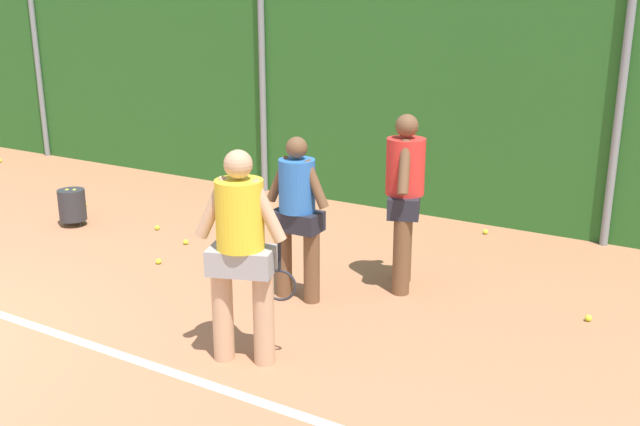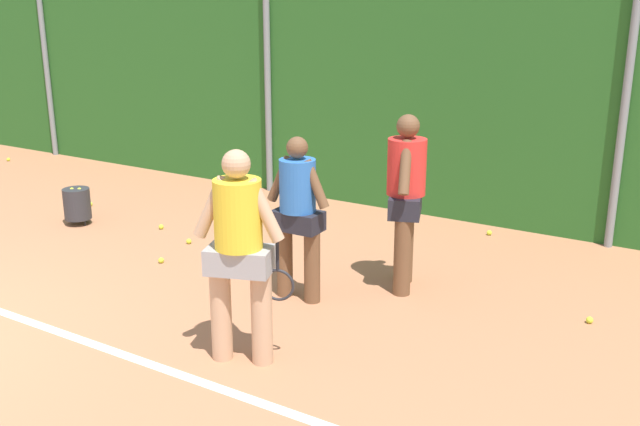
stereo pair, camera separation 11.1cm
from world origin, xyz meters
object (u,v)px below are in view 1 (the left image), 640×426
at_px(ball_hopper, 72,205).
at_px(tennis_ball_2, 287,211).
at_px(player_foreground_near, 241,247).
at_px(tennis_ball_10, 85,205).
at_px(player_midcourt, 297,210).
at_px(tennis_ball_8, 486,232).
at_px(tennis_ball_1, 186,242).
at_px(tennis_ball_5, 159,261).
at_px(tennis_ball_9, 0,161).
at_px(tennis_ball_12, 588,318).
at_px(tennis_ball_11, 157,228).
at_px(player_backcourt_far, 405,193).

height_order(ball_hopper, tennis_ball_2, ball_hopper).
xyz_separation_m(ball_hopper, tennis_ball_2, (2.19, 1.96, -0.26)).
bearing_deg(player_foreground_near, tennis_ball_10, 132.12).
distance_m(player_midcourt, tennis_ball_8, 3.31).
height_order(tennis_ball_1, tennis_ball_5, same).
distance_m(tennis_ball_2, tennis_ball_9, 6.45).
height_order(tennis_ball_1, tennis_ball_10, same).
height_order(ball_hopper, tennis_ball_9, ball_hopper).
xyz_separation_m(tennis_ball_1, tennis_ball_10, (-2.39, 0.52, 0.00)).
distance_m(player_midcourt, tennis_ball_12, 3.00).
distance_m(tennis_ball_5, tennis_ball_11, 1.31).
bearing_deg(tennis_ball_8, tennis_ball_5, -134.11).
relative_size(tennis_ball_1, tennis_ball_11, 1.00).
bearing_deg(tennis_ball_5, tennis_ball_9, 158.33).
distance_m(tennis_ball_1, tennis_ball_10, 2.45).
height_order(tennis_ball_1, tennis_ball_8, same).
height_order(tennis_ball_1, tennis_ball_9, same).
height_order(ball_hopper, tennis_ball_8, ball_hopper).
bearing_deg(player_backcourt_far, tennis_ball_2, 35.79).
bearing_deg(tennis_ball_5, tennis_ball_11, 133.61).
bearing_deg(tennis_ball_8, tennis_ball_12, -50.49).
distance_m(player_foreground_near, tennis_ball_11, 4.03).
bearing_deg(tennis_ball_10, player_backcourt_far, -4.16).
height_order(tennis_ball_10, tennis_ball_12, same).
distance_m(player_backcourt_far, tennis_ball_1, 3.08).
distance_m(player_midcourt, tennis_ball_1, 2.41).
bearing_deg(tennis_ball_5, player_foreground_near, -31.17).
distance_m(tennis_ball_10, tennis_ball_11, 1.69).
bearing_deg(tennis_ball_5, tennis_ball_12, 11.63).
bearing_deg(tennis_ball_9, tennis_ball_10, -19.17).
height_order(ball_hopper, tennis_ball_11, ball_hopper).
height_order(player_backcourt_far, tennis_ball_10, player_backcourt_far).
distance_m(tennis_ball_1, tennis_ball_5, 0.71).
relative_size(tennis_ball_5, tennis_ball_12, 1.00).
distance_m(tennis_ball_5, tennis_ball_9, 6.77).
distance_m(player_foreground_near, tennis_ball_10, 5.56).
xyz_separation_m(tennis_ball_5, tennis_ball_12, (4.62, 0.95, 0.00)).
height_order(tennis_ball_2, tennis_ball_9, same).
distance_m(player_foreground_near, tennis_ball_1, 3.34).
relative_size(tennis_ball_5, tennis_ball_10, 1.00).
bearing_deg(tennis_ball_8, player_midcourt, -108.22).
distance_m(ball_hopper, tennis_ball_9, 4.71).
distance_m(ball_hopper, tennis_ball_10, 0.92).
xyz_separation_m(player_backcourt_far, tennis_ball_8, (0.20, 2.19, -1.01)).
distance_m(tennis_ball_8, tennis_ball_10, 5.79).
relative_size(tennis_ball_8, tennis_ball_12, 1.00).
height_order(tennis_ball_11, tennis_ball_12, same).
distance_m(tennis_ball_9, tennis_ball_11, 5.61).
bearing_deg(player_midcourt, tennis_ball_10, 163.68).
bearing_deg(player_midcourt, ball_hopper, 171.14).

